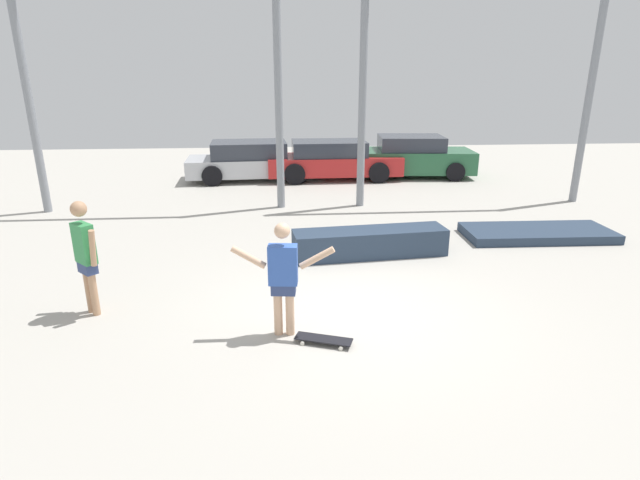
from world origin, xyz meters
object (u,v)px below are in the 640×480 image
object	(u,v)px
manual_pad	(537,233)
parked_car_green	(414,157)
parked_car_red	(333,160)
grind_box	(370,243)
bystander	(85,252)
skateboarder	(283,274)
skateboard	(324,339)
parked_car_silver	(253,161)

from	to	relation	value
manual_pad	parked_car_green	xyz separation A→B (m)	(-0.92, 7.08, 0.57)
manual_pad	parked_car_red	distance (m)	7.79
grind_box	bystander	distance (m)	5.04
manual_pad	skateboarder	bearing A→B (deg)	-145.27
skateboarder	grind_box	world-z (taller)	skateboarder
skateboard	grind_box	size ratio (longest dim) A/B	0.26
manual_pad	parked_car_red	world-z (taller)	parked_car_red
skateboard	grind_box	world-z (taller)	grind_box
parked_car_silver	parked_car_red	world-z (taller)	parked_car_red
parked_car_red	grind_box	bearing A→B (deg)	-91.29
parked_car_silver	parked_car_green	bearing A→B (deg)	-2.05
parked_car_green	skateboard	bearing A→B (deg)	-105.05
skateboard	grind_box	distance (m)	3.52
parked_car_red	parked_car_green	world-z (taller)	parked_car_green
skateboard	bystander	world-z (taller)	bystander
skateboard	bystander	size ratio (longest dim) A/B	0.46
manual_pad	parked_car_silver	world-z (taller)	parked_car_silver
skateboard	parked_car_red	world-z (taller)	parked_car_red
parked_car_silver	bystander	size ratio (longest dim) A/B	2.66
skateboarder	parked_car_green	world-z (taller)	skateboarder
bystander	skateboard	bearing A→B (deg)	-154.04
grind_box	skateboarder	bearing A→B (deg)	-119.52
skateboarder	skateboard	world-z (taller)	skateboarder
manual_pad	parked_car_silver	xyz separation A→B (m)	(-6.44, 6.92, 0.52)
skateboarder	bystander	size ratio (longest dim) A/B	0.92
manual_pad	parked_car_green	world-z (taller)	parked_car_green
skateboard	parked_car_red	bearing A→B (deg)	103.18
parked_car_silver	bystander	world-z (taller)	bystander
manual_pad	parked_car_green	size ratio (longest dim) A/B	0.77
manual_pad	parked_car_red	bearing A→B (deg)	119.00
skateboard	manual_pad	bearing A→B (deg)	59.23
skateboarder	manual_pad	size ratio (longest dim) A/B	0.50
grind_box	parked_car_red	distance (m)	7.64
parked_car_red	bystander	xyz separation A→B (m)	(-4.57, -9.78, 0.33)
skateboarder	grind_box	bearing A→B (deg)	66.68
skateboarder	manual_pad	bearing A→B (deg)	40.93
grind_box	manual_pad	world-z (taller)	grind_box
skateboarder	skateboard	xyz separation A→B (m)	(0.51, -0.31, -0.81)
skateboarder	parked_car_green	xyz separation A→B (m)	(4.62, 10.92, -0.20)
bystander	parked_car_red	bearing A→B (deg)	-69.82
parked_car_red	parked_car_silver	bearing A→B (deg)	176.59
skateboarder	parked_car_silver	bearing A→B (deg)	101.01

